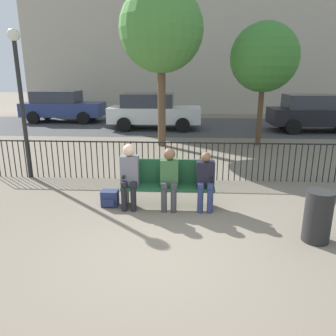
% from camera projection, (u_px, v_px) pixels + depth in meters
% --- Properties ---
extents(ground_plane, '(80.00, 80.00, 0.00)m').
position_uv_depth(ground_plane, '(161.00, 257.00, 4.68)').
color(ground_plane, '#706656').
extents(park_bench, '(1.77, 0.45, 0.92)m').
position_uv_depth(park_bench, '(168.00, 182.00, 6.35)').
color(park_bench, '#194728').
rests_on(park_bench, ground).
extents(seated_person_0, '(0.34, 0.39, 1.26)m').
position_uv_depth(seated_person_0, '(129.00, 173.00, 6.21)').
color(seated_person_0, black).
rests_on(seated_person_0, ground).
extents(seated_person_1, '(0.34, 0.39, 1.19)m').
position_uv_depth(seated_person_1, '(169.00, 175.00, 6.18)').
color(seated_person_1, '#3D3D42').
rests_on(seated_person_1, ground).
extents(seated_person_2, '(0.34, 0.39, 1.12)m').
position_uv_depth(seated_person_2, '(205.00, 178.00, 6.15)').
color(seated_person_2, navy).
rests_on(seated_person_2, ground).
extents(backpack, '(0.32, 0.28, 0.31)m').
position_uv_depth(backpack, '(110.00, 198.00, 6.44)').
color(backpack, navy).
rests_on(backpack, ground).
extents(fence_railing, '(9.01, 0.03, 0.95)m').
position_uv_depth(fence_railing, '(171.00, 158.00, 7.92)').
color(fence_railing, black).
rests_on(fence_railing, ground).
extents(tree_0, '(2.80, 2.80, 5.31)m').
position_uv_depth(tree_0, '(161.00, 30.00, 10.76)').
color(tree_0, brown).
rests_on(tree_0, ground).
extents(tree_1, '(2.32, 2.32, 4.20)m').
position_uv_depth(tree_1, '(264.00, 58.00, 11.11)').
color(tree_1, '#4C3823').
rests_on(tree_1, ground).
extents(lamp_post, '(0.28, 0.28, 3.50)m').
position_uv_depth(lamp_post, '(19.00, 82.00, 7.64)').
color(lamp_post, black).
rests_on(lamp_post, ground).
extents(street_surface, '(24.00, 6.00, 0.01)m').
position_uv_depth(street_surface, '(180.00, 126.00, 16.18)').
color(street_surface, '#3D3D3F').
rests_on(street_surface, ground).
extents(parked_car_0, '(4.20, 1.94, 1.62)m').
position_uv_depth(parked_car_0, '(153.00, 111.00, 15.14)').
color(parked_car_0, silver).
rests_on(parked_car_0, ground).
extents(parked_car_1, '(4.20, 1.94, 1.62)m').
position_uv_depth(parked_car_1, '(316.00, 112.00, 14.48)').
color(parked_car_1, black).
rests_on(parked_car_1, ground).
extents(parked_car_2, '(4.20, 1.94, 1.62)m').
position_uv_depth(parked_car_2, '(62.00, 106.00, 17.36)').
color(parked_car_2, navy).
rests_on(parked_car_2, ground).
extents(trash_bin, '(0.41, 0.41, 0.82)m').
position_uv_depth(trash_bin, '(318.00, 216.00, 5.03)').
color(trash_bin, black).
rests_on(trash_bin, ground).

